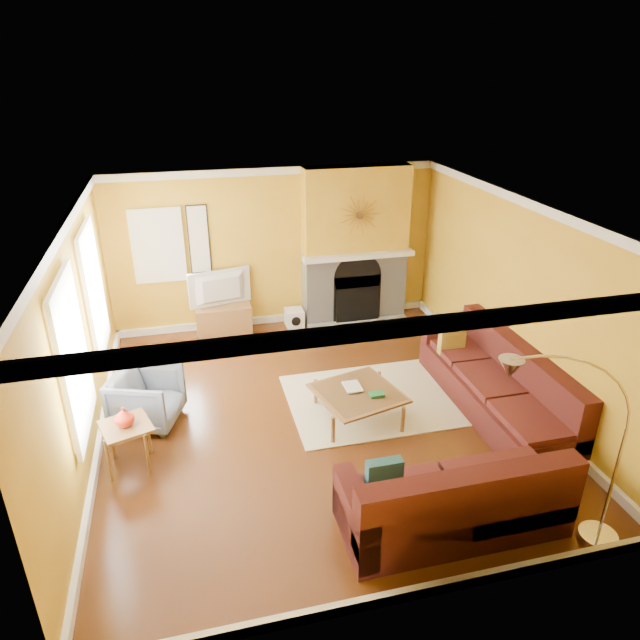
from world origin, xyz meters
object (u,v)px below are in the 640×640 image
object	(u,v)px
media_console	(224,320)
side_table	(129,446)
coffee_table	(357,404)
arc_lamp	(565,459)
armchair	(147,398)
sectional_sofa	(434,407)

from	to	relation	value
media_console	side_table	bearing A→B (deg)	-112.73
coffee_table	arc_lamp	bearing A→B (deg)	-66.93
media_console	armchair	bearing A→B (deg)	-116.26
armchair	side_table	bearing A→B (deg)	-171.76
media_console	armchair	xyz separation A→B (m)	(-1.18, -2.38, 0.11)
media_console	armchair	distance (m)	2.66
coffee_table	side_table	size ratio (longest dim) A/B	1.77
media_console	side_table	distance (m)	3.51
coffee_table	armchair	world-z (taller)	armchair
sectional_sofa	side_table	distance (m)	3.58
side_table	armchair	bearing A→B (deg)	78.02
side_table	arc_lamp	world-z (taller)	arc_lamp
media_console	armchair	size ratio (longest dim) A/B	1.16
side_table	arc_lamp	xyz separation A→B (m)	(3.89, -2.23, 0.80)
arc_lamp	sectional_sofa	bearing A→B (deg)	99.88
armchair	arc_lamp	xyz separation A→B (m)	(3.71, -3.09, 0.72)
media_console	arc_lamp	world-z (taller)	arc_lamp
sectional_sofa	armchair	distance (m)	3.58
coffee_table	side_table	distance (m)	2.83
sectional_sofa	arc_lamp	world-z (taller)	arc_lamp
armchair	arc_lamp	bearing A→B (deg)	-109.57
arc_lamp	side_table	bearing A→B (deg)	150.18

